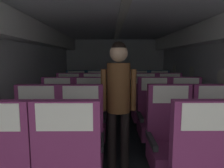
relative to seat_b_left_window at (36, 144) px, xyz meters
name	(u,v)px	position (x,y,z in m)	size (l,w,h in m)	color
ground	(120,138)	(1.01, 1.27, -0.47)	(3.76, 7.89, 0.02)	#23282D
fuselage_shell	(120,51)	(1.01, 1.54, 1.07)	(3.64, 7.54, 2.11)	silver
seat_b_left_window	(36,144)	(0.00, 0.00, 0.00)	(0.53, 0.52, 1.11)	#38383D
seat_b_left_aisle	(80,144)	(0.50, -0.01, 0.00)	(0.53, 0.52, 1.11)	#38383D
seat_b_right_aisle	(217,143)	(2.03, -0.01, 0.00)	(0.53, 0.52, 1.11)	#38383D
seat_b_right_window	(171,143)	(1.52, 0.00, 0.00)	(0.53, 0.52, 1.11)	#38383D
seat_c_left_window	(57,120)	(0.01, 0.85, 0.00)	(0.53, 0.52, 1.11)	#38383D
seat_c_left_aisle	(90,119)	(0.51, 0.87, 0.00)	(0.53, 0.52, 1.11)	#38383D
seat_c_right_aisle	(187,119)	(2.03, 0.87, 0.00)	(0.53, 0.52, 1.11)	#38383D
seat_c_right_window	(155,119)	(1.52, 0.87, 0.00)	(0.53, 0.52, 1.11)	#38383D
seat_d_left_window	(69,106)	(0.01, 1.72, 0.00)	(0.53, 0.52, 1.11)	#38383D
seat_d_left_aisle	(94,106)	(0.50, 1.71, 0.00)	(0.53, 0.52, 1.11)	#38383D
seat_d_right_aisle	(170,106)	(2.02, 1.71, 0.00)	(0.53, 0.52, 1.11)	#38383D
seat_d_right_window	(145,106)	(1.52, 1.71, 0.00)	(0.53, 0.52, 1.11)	#38383D
seat_e_left_window	(76,97)	(0.01, 2.57, 0.00)	(0.53, 0.52, 1.11)	#38383D
seat_e_left_aisle	(96,98)	(0.49, 2.56, 0.00)	(0.53, 0.52, 1.11)	#38383D
seat_e_right_aisle	(160,97)	(2.03, 2.56, 0.00)	(0.53, 0.52, 1.11)	#38383D
seat_e_right_window	(139,97)	(1.52, 2.57, 0.00)	(0.53, 0.52, 1.11)	#38383D
flight_attendant	(119,93)	(0.93, 0.26, 0.52)	(0.43, 0.28, 1.60)	black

